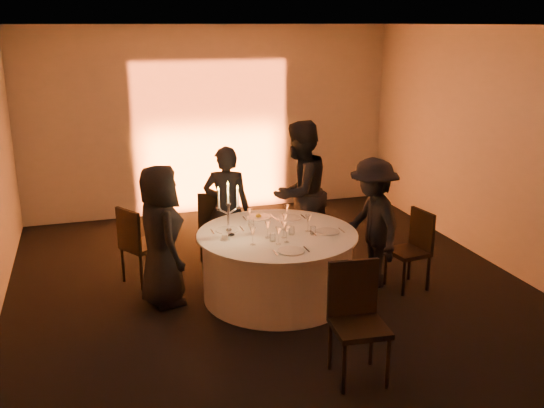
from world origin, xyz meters
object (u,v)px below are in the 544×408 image
object	(u,v)px
chair_back_left	(215,221)
coffee_cup	(225,237)
guest_back_left	(227,208)
guest_back_right	(299,193)
banquet_table	(277,265)
chair_left	(137,241)
candelabra	(229,218)
guest_right	(372,224)
chair_back_right	(301,216)
chair_right	(414,245)
guest_left	(161,236)
chair_front	(356,313)

from	to	relation	value
chair_back_left	coffee_cup	bearing A→B (deg)	98.81
guest_back_left	guest_back_right	world-z (taller)	guest_back_right
banquet_table	coffee_cup	bearing A→B (deg)	-175.78
chair_left	candelabra	distance (m)	1.30
banquet_table	chair_left	bearing A→B (deg)	150.51
guest_right	chair_back_right	bearing A→B (deg)	-166.49
chair_right	coffee_cup	distance (m)	2.24
guest_back_right	coffee_cup	world-z (taller)	guest_back_right
guest_left	chair_back_left	bearing A→B (deg)	-46.92
guest_back_right	candelabra	world-z (taller)	guest_back_right
banquet_table	chair_front	distance (m)	1.75
guest_back_right	chair_left	bearing A→B (deg)	-28.44
guest_back_left	guest_back_right	bearing A→B (deg)	-162.88
chair_left	chair_back_left	distance (m)	1.17
chair_right	guest_back_right	distance (m)	1.60
guest_right	coffee_cup	bearing A→B (deg)	-91.88
chair_back_right	guest_back_left	bearing A→B (deg)	-10.83
banquet_table	chair_left	size ratio (longest dim) A/B	1.89
chair_right	banquet_table	bearing A→B (deg)	-105.70
chair_back_left	guest_back_right	bearing A→B (deg)	175.77
chair_right	guest_right	bearing A→B (deg)	-118.47
chair_front	guest_back_left	xyz separation A→B (m)	(-0.52, 2.73, 0.20)
chair_back_left	guest_back_right	world-z (taller)	guest_back_right
chair_back_right	guest_back_left	world-z (taller)	guest_back_left
chair_front	coffee_cup	size ratio (longest dim) A/B	9.49
banquet_table	candelabra	world-z (taller)	candelabra
chair_back_left	guest_back_left	distance (m)	0.45
banquet_table	chair_left	xyz separation A→B (m)	(-1.48, 0.84, 0.15)
guest_back_left	guest_left	bearing A→B (deg)	59.12
chair_left	guest_back_left	size ratio (longest dim) A/B	0.60
guest_right	candelabra	bearing A→B (deg)	-95.02
chair_front	guest_back_left	bearing A→B (deg)	106.02
chair_back_left	candelabra	distance (m)	1.39
guest_left	guest_back_right	size ratio (longest dim) A/B	0.85
banquet_table	guest_back_left	xyz separation A→B (m)	(-0.35, 1.00, 0.41)
chair_right	guest_left	bearing A→B (deg)	-106.95
guest_left	guest_back_left	bearing A→B (deg)	-60.26
chair_front	guest_right	bearing A→B (deg)	65.20
chair_back_left	candelabra	size ratio (longest dim) A/B	1.48
chair_right	guest_back_left	size ratio (longest dim) A/B	0.59
chair_back_left	candelabra	bearing A→B (deg)	101.12
chair_back_left	banquet_table	bearing A→B (deg)	123.71
banquet_table	chair_right	xyz separation A→B (m)	(1.61, -0.21, 0.14)
banquet_table	guest_right	world-z (taller)	guest_right
candelabra	guest_back_left	bearing A→B (deg)	78.35
chair_back_right	chair_left	bearing A→B (deg)	-15.07
chair_back_right	chair_back_left	bearing A→B (deg)	-28.31
chair_back_left	guest_right	xyz separation A→B (m)	(1.58, -1.39, 0.25)
chair_left	guest_back_right	bearing A→B (deg)	-118.27
chair_front	coffee_cup	bearing A→B (deg)	120.13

